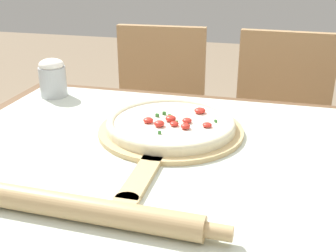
{
  "coord_description": "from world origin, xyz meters",
  "views": [
    {
      "loc": [
        0.21,
        -0.83,
        1.2
      ],
      "look_at": [
        -0.03,
        0.1,
        0.8
      ],
      "focal_mm": 45.0,
      "sensor_mm": 36.0,
      "label": 1
    }
  ],
  "objects_px": {
    "pizza_peel": "(169,133)",
    "flour_cup": "(53,77)",
    "chair_right": "(279,129)",
    "rolling_pin": "(93,211)",
    "pizza": "(171,123)",
    "chair_left": "(157,118)"
  },
  "relations": [
    {
      "from": "pizza_peel",
      "to": "pizza",
      "type": "bearing_deg",
      "value": 89.01
    },
    {
      "from": "pizza_peel",
      "to": "chair_left",
      "type": "height_order",
      "value": "chair_left"
    },
    {
      "from": "flour_cup",
      "to": "chair_left",
      "type": "bearing_deg",
      "value": 66.88
    },
    {
      "from": "pizza",
      "to": "flour_cup",
      "type": "bearing_deg",
      "value": 156.22
    },
    {
      "from": "rolling_pin",
      "to": "pizza_peel",
      "type": "bearing_deg",
      "value": 84.62
    },
    {
      "from": "rolling_pin",
      "to": "chair_right",
      "type": "relative_size",
      "value": 0.53
    },
    {
      "from": "chair_right",
      "to": "chair_left",
      "type": "bearing_deg",
      "value": -178.23
    },
    {
      "from": "chair_left",
      "to": "pizza_peel",
      "type": "bearing_deg",
      "value": -74.8
    },
    {
      "from": "chair_left",
      "to": "flour_cup",
      "type": "xyz_separation_m",
      "value": [
        -0.2,
        -0.48,
        0.3
      ]
    },
    {
      "from": "rolling_pin",
      "to": "pizza",
      "type": "bearing_deg",
      "value": 84.83
    },
    {
      "from": "pizza",
      "to": "pizza_peel",
      "type": "bearing_deg",
      "value": -90.99
    },
    {
      "from": "chair_left",
      "to": "flour_cup",
      "type": "relative_size",
      "value": 7.43
    },
    {
      "from": "rolling_pin",
      "to": "flour_cup",
      "type": "distance_m",
      "value": 0.71
    },
    {
      "from": "chair_right",
      "to": "rolling_pin",
      "type": "bearing_deg",
      "value": -105.03
    },
    {
      "from": "pizza_peel",
      "to": "flour_cup",
      "type": "relative_size",
      "value": 4.52
    },
    {
      "from": "pizza",
      "to": "rolling_pin",
      "type": "height_order",
      "value": "pizza"
    },
    {
      "from": "rolling_pin",
      "to": "flour_cup",
      "type": "relative_size",
      "value": 3.93
    },
    {
      "from": "pizza",
      "to": "chair_right",
      "type": "distance_m",
      "value": 0.78
    },
    {
      "from": "pizza",
      "to": "chair_right",
      "type": "xyz_separation_m",
      "value": [
        0.29,
        0.67,
        -0.26
      ]
    },
    {
      "from": "flour_cup",
      "to": "chair_right",
      "type": "bearing_deg",
      "value": 33.73
    },
    {
      "from": "rolling_pin",
      "to": "chair_left",
      "type": "height_order",
      "value": "chair_left"
    },
    {
      "from": "rolling_pin",
      "to": "flour_cup",
      "type": "xyz_separation_m",
      "value": [
        -0.39,
        0.59,
        0.04
      ]
    }
  ]
}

